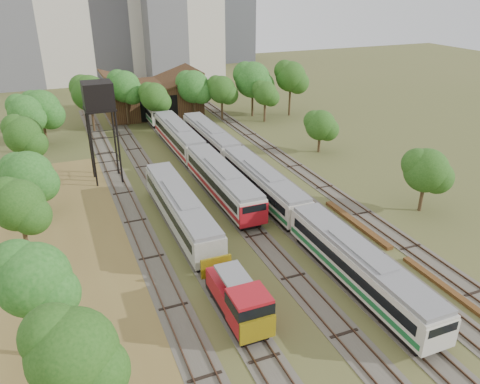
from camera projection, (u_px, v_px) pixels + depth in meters
name	position (u px, v px, depth m)	size (l,w,h in m)	color
ground	(336.00, 293.00, 36.01)	(240.00, 240.00, 0.00)	#475123
dry_grass_patch	(82.00, 289.00, 36.46)	(14.00, 60.00, 0.04)	brown
tracks	(217.00, 178.00, 56.78)	(24.60, 80.00, 0.19)	#4C473D
railcar_red_set	(198.00, 157.00, 58.24)	(2.92, 34.58, 3.61)	black
railcar_green_set	(263.00, 184.00, 50.74)	(2.77, 52.07, 3.43)	black
railcar_rear	(150.00, 107.00, 81.18)	(2.81, 16.08, 3.47)	black
shunter_locomotive	(239.00, 301.00, 32.65)	(2.57, 8.10, 3.37)	black
old_grey_coach	(181.00, 209.00, 45.00)	(2.85, 18.00, 3.52)	black
water_tower	(98.00, 98.00, 52.35)	(3.40, 3.40, 11.75)	black
rail_pile_near	(357.00, 224.00, 45.96)	(0.68, 10.20, 0.34)	brown
rail_pile_far	(445.00, 288.00, 36.43)	(0.57, 9.12, 0.30)	brown
maintenance_shed	(152.00, 97.00, 83.20)	(16.45, 11.55, 7.58)	#361E13
tree_band_left	(29.00, 181.00, 42.05)	(6.99, 53.96, 8.31)	#382616
tree_band_far	(177.00, 89.00, 75.82)	(45.78, 10.44, 9.42)	#382616
tree_band_right	(334.00, 128.00, 61.03)	(4.84, 40.99, 6.84)	#382616
tower_far_right	(229.00, 10.00, 134.54)	(12.00, 12.00, 28.00)	#47494F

